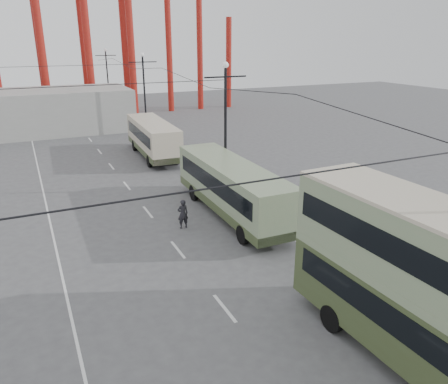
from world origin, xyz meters
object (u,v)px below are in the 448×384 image
double_decker_bus (433,287)px  pedestrian (183,214)px  single_decker_green (232,187)px  single_decker_cream (153,137)px

double_decker_bus → pedestrian: 15.32m
double_decker_bus → single_decker_green: double_decker_bus is taller
single_decker_cream → double_decker_bus: bearing=-87.4°
single_decker_cream → pedestrian: (-3.18, -17.11, -1.00)m
single_decker_cream → pedestrian: bearing=-98.1°
double_decker_bus → single_decker_cream: size_ratio=1.01×
single_decker_cream → pedestrian: 17.43m
single_decker_green → single_decker_cream: bearing=91.7°
single_decker_green → pedestrian: size_ratio=6.70×
double_decker_bus → single_decker_cream: 31.91m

